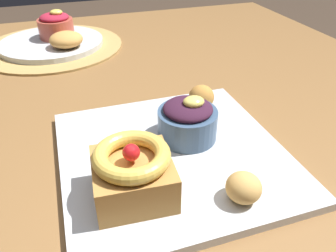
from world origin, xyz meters
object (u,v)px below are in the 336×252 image
fritter_middle (201,97)px  back_plate (52,43)px  cake_slice (133,172)px  front_plate (173,155)px  berry_ramekin (188,120)px  back_pastry (66,40)px  fritter_front (244,188)px  back_ramekin (56,25)px

fritter_middle → back_plate: fritter_middle is taller
cake_slice → front_plate: bearing=42.1°
berry_ramekin → back_pastry: bearing=108.1°
front_plate → fritter_front: size_ratio=7.24×
front_plate → back_plate: 0.51m
fritter_front → cake_slice: bearing=158.0°
front_plate → cake_slice: size_ratio=3.19×
back_plate → back_pastry: bearing=-59.2°
back_plate → back_ramekin: back_ramekin is taller
cake_slice → back_pastry: (-0.04, 0.50, -0.01)m
fritter_middle → cake_slice: bearing=-133.5°
cake_slice → back_ramekin: 0.58m
back_plate → back_ramekin: size_ratio=2.93×
fritter_front → fritter_middle: (0.04, 0.20, 0.00)m
fritter_front → back_pastry: back_pastry is taller
berry_ramekin → back_plate: berry_ramekin is taller
back_plate → back_pastry: 0.07m
cake_slice → back_pastry: size_ratio=1.22×
berry_ramekin → back_pastry: (-0.13, 0.41, -0.01)m
front_plate → back_ramekin: back_ramekin is taller
back_pastry → back_ramekin: bearing=102.8°
back_plate → back_pastry: size_ratio=3.26×
front_plate → fritter_middle: size_ratio=7.11×
back_ramekin → back_plate: bearing=-131.5°
berry_ramekin → fritter_front: berry_ramekin is taller
front_plate → fritter_middle: bearing=49.6°
fritter_front → back_plate: size_ratio=0.17×
back_plate → fritter_middle: bearing=-61.2°
back_plate → fritter_front: bearing=-73.0°
berry_ramekin → back_ramekin: bearing=107.3°
back_ramekin → back_pastry: size_ratio=1.11×
berry_ramekin → fritter_middle: (0.05, 0.07, -0.01)m
front_plate → back_pastry: 0.45m
back_pastry → front_plate: bearing=-76.6°
fritter_middle → back_plate: 0.46m
front_plate → back_ramekin: bearing=103.3°
front_plate → berry_ramekin: bearing=40.2°
cake_slice → berry_ramekin: bearing=41.5°
fritter_front → back_pastry: size_ratio=0.54×
fritter_front → back_plate: 0.63m
front_plate → fritter_front: (0.05, -0.11, 0.02)m
back_plate → berry_ramekin: bearing=-70.3°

